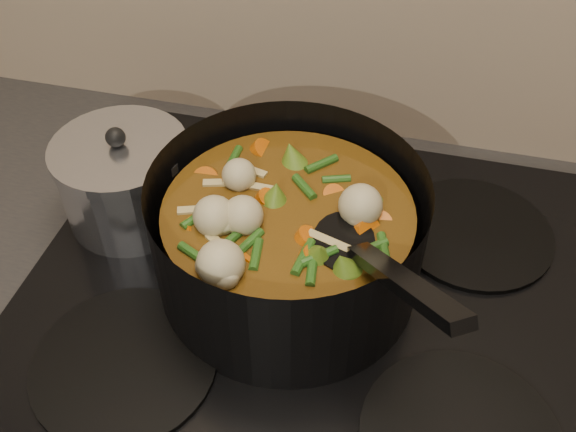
# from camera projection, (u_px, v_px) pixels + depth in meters

# --- Properties ---
(stovetop) EXTENTS (0.62, 0.54, 0.03)m
(stovetop) POSITION_uv_depth(u_px,v_px,m) (315.00, 298.00, 0.69)
(stovetop) COLOR black
(stovetop) RESTS_ON counter
(stockpot) EXTENTS (0.35, 0.36, 0.20)m
(stockpot) POSITION_uv_depth(u_px,v_px,m) (288.00, 238.00, 0.65)
(stockpot) COLOR black
(stockpot) RESTS_ON stovetop
(saucepan) EXTENTS (0.15, 0.15, 0.12)m
(saucepan) POSITION_uv_depth(u_px,v_px,m) (126.00, 180.00, 0.73)
(saucepan) COLOR silver
(saucepan) RESTS_ON stovetop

